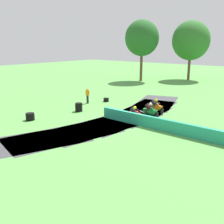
% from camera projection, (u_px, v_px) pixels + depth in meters
% --- Properties ---
extents(ground_plane, '(120.00, 120.00, 0.00)m').
position_uv_depth(ground_plane, '(119.00, 120.00, 22.14)').
color(ground_plane, '#569947').
extents(track_asphalt, '(7.05, 24.58, 0.01)m').
position_uv_depth(track_asphalt, '(114.00, 119.00, 22.53)').
color(track_asphalt, '#3D3D42').
rests_on(track_asphalt, ground).
extents(safety_barrier, '(13.59, 0.67, 0.90)m').
position_uv_depth(safety_barrier, '(177.00, 128.00, 18.73)').
color(safety_barrier, '#239375').
rests_on(safety_barrier, ground).
extents(motorcycle_lead_red, '(1.70, 0.90, 1.42)m').
position_uv_depth(motorcycle_lead_red, '(136.00, 114.00, 21.69)').
color(motorcycle_lead_red, black).
rests_on(motorcycle_lead_red, ground).
extents(motorcycle_chase_green, '(1.68, 0.89, 1.42)m').
position_uv_depth(motorcycle_chase_green, '(150.00, 111.00, 22.70)').
color(motorcycle_chase_green, black).
rests_on(motorcycle_chase_green, ground).
extents(motorcycle_trailing_orange, '(1.68, 0.82, 1.42)m').
position_uv_depth(motorcycle_trailing_orange, '(156.00, 106.00, 24.16)').
color(motorcycle_trailing_orange, black).
rests_on(motorcycle_trailing_orange, ground).
extents(tire_stack_near, '(0.71, 0.71, 0.60)m').
position_uv_depth(tire_stack_near, '(30.00, 117.00, 22.18)').
color(tire_stack_near, black).
rests_on(tire_stack_near, ground).
extents(tire_stack_mid_a, '(0.67, 0.67, 0.80)m').
position_uv_depth(tire_stack_mid_a, '(79.00, 107.00, 25.00)').
color(tire_stack_mid_a, black).
rests_on(tire_stack_mid_a, ground).
extents(tire_stack_mid_b, '(0.59, 0.59, 0.40)m').
position_uv_depth(tire_stack_mid_b, '(106.00, 100.00, 29.25)').
color(tire_stack_mid_b, black).
rests_on(tire_stack_mid_b, ground).
extents(track_marshal, '(0.34, 0.24, 1.63)m').
position_uv_depth(track_marshal, '(87.00, 96.00, 28.27)').
color(track_marshal, '#232328').
rests_on(track_marshal, ground).
extents(tree_far_left, '(5.54, 5.54, 9.93)m').
position_uv_depth(tree_far_left, '(142.00, 38.00, 43.61)').
color(tree_far_left, brown).
rests_on(tree_far_left, ground).
extents(tree_far_right, '(6.29, 6.29, 9.95)m').
position_uv_depth(tree_far_right, '(191.00, 41.00, 45.11)').
color(tree_far_right, brown).
rests_on(tree_far_right, ground).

